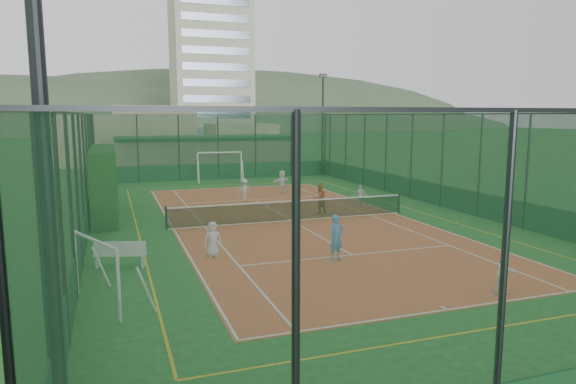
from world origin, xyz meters
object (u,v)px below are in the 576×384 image
Objects in this scene: clubhouse at (207,154)px; white_bench at (120,253)px; coach at (320,199)px; child_near_right at (505,273)px; child_far_left at (244,190)px; floodlight_ne at (323,125)px; child_near_left at (213,239)px; floodlight_sw at (47,194)px; child_far_right at (360,196)px; child_near_mid at (336,238)px; apartment_tower at (211,64)px; futsal_goal_far at (220,167)px; child_far_back at (282,182)px; futsal_goal_near at (96,274)px.

clubhouse is 9.16× the size of white_bench.
clubhouse is at bearing -96.00° from coach.
child_near_right is 18.03m from child_far_left.
child_near_left is at bearing -121.66° from floodlight_ne.
child_far_right is (13.40, 18.91, -3.52)m from floodlight_sw.
child_near_left is 0.79× the size of child_near_mid.
apartment_tower is at bearing 78.20° from floodlight_sw.
futsal_goal_far is at bearing -49.53° from child_far_right.
child_far_left reaches higher than white_bench.
coach reaches higher than white_bench.
child_far_back is at bearing 95.76° from child_near_right.
apartment_tower reaches higher than futsal_goal_far.
clubhouse is at bearing -39.39° from futsal_goal_near.
apartment_tower is at bearing -36.69° from futsal_goal_near.
child_near_right is at bearing -79.03° from futsal_goal_far.
child_far_left is 5.79m from coach.
apartment_tower reaches higher than clubhouse.
futsal_goal_far is at bearing 85.08° from white_bench.
floodlight_sw is 4.97× the size of white_bench.
floodlight_sw is at bearing -78.88° from white_bench.
child_near_mid is at bearing -100.33° from futsal_goal_near.
clubhouse is 12.14× the size of child_near_left.
clubhouse is at bearing 99.87° from child_near_right.
child_far_right is 0.81× the size of child_far_back.
floodlight_sw reaches higher than clubhouse.
floodlight_ne is 28.94m from child_near_right.
apartment_tower is at bearing 92.35° from white_bench.
child_near_left is (-4.70, -26.97, -0.94)m from clubhouse.
floodlight_sw reaches higher than child_far_right.
child_far_left is at bearing -99.50° from apartment_tower.
floodlight_sw is at bearing 74.62° from child_far_right.
child_near_mid is 1.35× the size of child_far_right.
apartment_tower reaches higher than child_near_left.
floodlight_sw is at bearing -98.76° from futsal_goal_far.
futsal_goal_far reaches higher than coach.
child_near_mid is (6.99, -1.61, 0.34)m from white_bench.
apartment_tower reaches higher than white_bench.
floodlight_sw is 6.49× the size of child_far_left.
child_near_left is 11.97m from child_far_right.
clubhouse is at bearing 77.44° from floodlight_sw.
floodlight_ne is 14.21m from child_far_left.
futsal_goal_near is at bearing 59.62° from child_far_right.
white_bench is 1.38× the size of child_near_right.
futsal_goal_far is 21.09m from child_near_left.
apartment_tower reaches higher than child_near_right.
child_far_back is (2.52, -7.26, -0.35)m from futsal_goal_far.
floodlight_ne is at bearing 50.76° from child_near_mid.
futsal_goal_near is 20.18m from child_far_back.
apartment_tower is 81.30m from child_far_right.
white_bench is at bearing -34.74° from futsal_goal_near.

